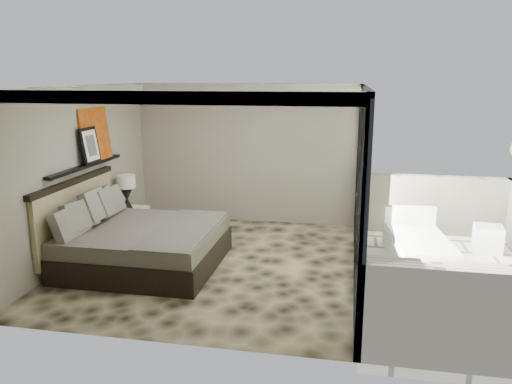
% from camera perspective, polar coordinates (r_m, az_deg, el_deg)
% --- Properties ---
extents(floor, '(5.00, 5.00, 0.00)m').
position_cam_1_polar(floor, '(8.16, -4.78, -8.07)').
color(floor, black).
rests_on(floor, ground).
extents(ceiling, '(4.50, 5.00, 0.02)m').
position_cam_1_polar(ceiling, '(7.61, -5.18, 11.92)').
color(ceiling, silver).
rests_on(ceiling, back_wall).
extents(back_wall, '(4.50, 0.02, 2.80)m').
position_cam_1_polar(back_wall, '(10.14, -1.14, 4.38)').
color(back_wall, gray).
rests_on(back_wall, floor).
extents(left_wall, '(0.02, 5.00, 2.80)m').
position_cam_1_polar(left_wall, '(8.64, -19.43, 2.09)').
color(left_wall, gray).
rests_on(left_wall, floor).
extents(glass_wall, '(0.08, 5.00, 2.80)m').
position_cam_1_polar(glass_wall, '(7.48, 11.86, 0.93)').
color(glass_wall, white).
rests_on(glass_wall, floor).
extents(terrace_slab, '(3.00, 5.00, 0.12)m').
position_cam_1_polar(terrace_slab, '(8.08, 22.21, -9.73)').
color(terrace_slab, beige).
rests_on(terrace_slab, ground).
extents(picture_ledge, '(0.12, 2.20, 0.05)m').
position_cam_1_polar(picture_ledge, '(8.68, -18.81, 2.85)').
color(picture_ledge, black).
rests_on(picture_ledge, left_wall).
extents(bed, '(2.34, 2.26, 1.30)m').
position_cam_1_polar(bed, '(8.15, -13.24, -5.59)').
color(bed, black).
rests_on(bed, floor).
extents(nightstand, '(0.67, 0.67, 0.58)m').
position_cam_1_polar(nightstand, '(9.69, -14.19, -3.18)').
color(nightstand, black).
rests_on(nightstand, floor).
extents(table_lamp, '(0.35, 0.35, 0.64)m').
position_cam_1_polar(table_lamp, '(9.56, -14.60, 0.53)').
color(table_lamp, black).
rests_on(table_lamp, nightstand).
extents(abstract_canvas, '(0.13, 0.90, 0.90)m').
position_cam_1_polar(abstract_canvas, '(8.96, -17.89, 6.29)').
color(abstract_canvas, '#A42A0E').
rests_on(abstract_canvas, picture_ledge).
extents(framed_print, '(0.11, 0.50, 0.60)m').
position_cam_1_polar(framed_print, '(8.69, -18.44, 5.06)').
color(framed_print, black).
rests_on(framed_print, picture_ledge).
extents(ottoman, '(0.51, 0.51, 0.46)m').
position_cam_1_polar(ottoman, '(9.43, 24.95, -4.88)').
color(ottoman, silver).
rests_on(ottoman, terrace_slab).
extents(lounger, '(1.09, 1.88, 0.70)m').
position_cam_1_polar(lounger, '(8.62, 18.10, -5.98)').
color(lounger, silver).
rests_on(lounger, terrace_slab).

